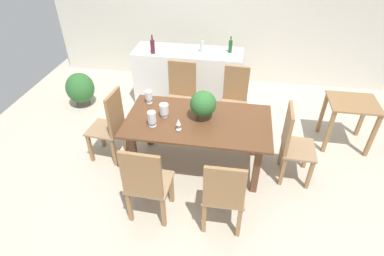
{
  "coord_description": "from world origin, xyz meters",
  "views": [
    {
      "loc": [
        0.44,
        -3.23,
        2.96
      ],
      "look_at": [
        -0.08,
        -0.06,
        0.61
      ],
      "focal_mm": 29.1,
      "sensor_mm": 36.0,
      "label": 1
    }
  ],
  "objects_px": {
    "flower_centerpiece": "(203,105)",
    "crystal_vase_left": "(152,118)",
    "wine_glass": "(178,122)",
    "wine_bottle_tall": "(230,46)",
    "chair_far_left": "(181,92)",
    "side_table": "(350,112)",
    "chair_head_end": "(111,124)",
    "wine_bottle_clear": "(202,46)",
    "crystal_vase_center_near": "(164,109)",
    "chair_far_right": "(234,97)",
    "wine_bottle_dark": "(153,46)",
    "potted_plant_floor": "(80,89)",
    "chair_foot_end": "(292,141)",
    "dining_table": "(198,127)",
    "kitchen_counter": "(188,77)",
    "chair_near_right": "(224,193)",
    "chair_near_left": "(146,182)",
    "crystal_vase_right": "(149,96)"
  },
  "relations": [
    {
      "from": "flower_centerpiece",
      "to": "wine_bottle_dark",
      "type": "height_order",
      "value": "wine_bottle_dark"
    },
    {
      "from": "chair_far_left",
      "to": "chair_near_left",
      "type": "distance_m",
      "value": 1.92
    },
    {
      "from": "wine_bottle_tall",
      "to": "potted_plant_floor",
      "type": "height_order",
      "value": "wine_bottle_tall"
    },
    {
      "from": "chair_far_left",
      "to": "side_table",
      "type": "xyz_separation_m",
      "value": [
        2.46,
        -0.13,
        -0.02
      ]
    },
    {
      "from": "chair_far_right",
      "to": "flower_centerpiece",
      "type": "height_order",
      "value": "flower_centerpiece"
    },
    {
      "from": "chair_far_right",
      "to": "flower_centerpiece",
      "type": "xyz_separation_m",
      "value": [
        -0.36,
        -0.91,
        0.39
      ]
    },
    {
      "from": "chair_head_end",
      "to": "crystal_vase_right",
      "type": "relative_size",
      "value": 6.0
    },
    {
      "from": "dining_table",
      "to": "wine_bottle_clear",
      "type": "bearing_deg",
      "value": 96.35
    },
    {
      "from": "wine_bottle_tall",
      "to": "potted_plant_floor",
      "type": "bearing_deg",
      "value": -168.03
    },
    {
      "from": "chair_far_left",
      "to": "wine_bottle_dark",
      "type": "height_order",
      "value": "wine_bottle_dark"
    },
    {
      "from": "chair_head_end",
      "to": "wine_bottle_dark",
      "type": "relative_size",
      "value": 3.42
    },
    {
      "from": "chair_head_end",
      "to": "kitchen_counter",
      "type": "bearing_deg",
      "value": 161.52
    },
    {
      "from": "chair_near_left",
      "to": "potted_plant_floor",
      "type": "relative_size",
      "value": 1.72
    },
    {
      "from": "wine_glass",
      "to": "wine_bottle_clear",
      "type": "xyz_separation_m",
      "value": [
        0.01,
        1.92,
        0.19
      ]
    },
    {
      "from": "crystal_vase_center_near",
      "to": "wine_bottle_tall",
      "type": "relative_size",
      "value": 0.66
    },
    {
      "from": "chair_near_right",
      "to": "potted_plant_floor",
      "type": "xyz_separation_m",
      "value": [
        -2.65,
        2.18,
        -0.22
      ]
    },
    {
      "from": "wine_bottle_tall",
      "to": "chair_near_right",
      "type": "bearing_deg",
      "value": -87.08
    },
    {
      "from": "chair_far_left",
      "to": "wine_bottle_tall",
      "type": "height_order",
      "value": "wine_bottle_tall"
    },
    {
      "from": "chair_head_end",
      "to": "wine_bottle_clear",
      "type": "height_order",
      "value": "wine_bottle_clear"
    },
    {
      "from": "chair_far_left",
      "to": "wine_bottle_dark",
      "type": "xyz_separation_m",
      "value": [
        -0.57,
        0.55,
        0.48
      ]
    },
    {
      "from": "chair_foot_end",
      "to": "crystal_vase_center_near",
      "type": "height_order",
      "value": "chair_foot_end"
    },
    {
      "from": "wine_bottle_dark",
      "to": "side_table",
      "type": "xyz_separation_m",
      "value": [
        3.02,
        -0.69,
        -0.5
      ]
    },
    {
      "from": "chair_far_left",
      "to": "chair_head_end",
      "type": "distance_m",
      "value": 1.24
    },
    {
      "from": "chair_far_left",
      "to": "chair_far_right",
      "type": "bearing_deg",
      "value": 2.49
    },
    {
      "from": "crystal_vase_left",
      "to": "kitchen_counter",
      "type": "xyz_separation_m",
      "value": [
        0.11,
        1.9,
        -0.4
      ]
    },
    {
      "from": "flower_centerpiece",
      "to": "crystal_vase_center_near",
      "type": "xyz_separation_m",
      "value": [
        -0.48,
        -0.04,
        -0.09
      ]
    },
    {
      "from": "dining_table",
      "to": "chair_far_left",
      "type": "bearing_deg",
      "value": 112.77
    },
    {
      "from": "chair_near_left",
      "to": "kitchen_counter",
      "type": "height_order",
      "value": "chair_near_left"
    },
    {
      "from": "chair_far_left",
      "to": "side_table",
      "type": "distance_m",
      "value": 2.46
    },
    {
      "from": "chair_near_left",
      "to": "chair_far_right",
      "type": "bearing_deg",
      "value": -111.26
    },
    {
      "from": "chair_near_right",
      "to": "crystal_vase_center_near",
      "type": "xyz_separation_m",
      "value": [
        -0.84,
        0.97,
        0.31
      ]
    },
    {
      "from": "wine_bottle_clear",
      "to": "kitchen_counter",
      "type": "bearing_deg",
      "value": 179.11
    },
    {
      "from": "chair_near_left",
      "to": "chair_foot_end",
      "type": "bearing_deg",
      "value": -146.59
    },
    {
      "from": "chair_head_end",
      "to": "crystal_vase_left",
      "type": "distance_m",
      "value": 0.73
    },
    {
      "from": "chair_far_left",
      "to": "wine_bottle_clear",
      "type": "relative_size",
      "value": 3.92
    },
    {
      "from": "chair_far_right",
      "to": "crystal_vase_right",
      "type": "distance_m",
      "value": 1.33
    },
    {
      "from": "crystal_vase_left",
      "to": "potted_plant_floor",
      "type": "height_order",
      "value": "crystal_vase_left"
    },
    {
      "from": "wine_glass",
      "to": "wine_bottle_tall",
      "type": "bearing_deg",
      "value": 76.61
    },
    {
      "from": "chair_foot_end",
      "to": "wine_bottle_clear",
      "type": "relative_size",
      "value": 3.83
    },
    {
      "from": "dining_table",
      "to": "flower_centerpiece",
      "type": "distance_m",
      "value": 0.32
    },
    {
      "from": "dining_table",
      "to": "side_table",
      "type": "height_order",
      "value": "dining_table"
    },
    {
      "from": "wine_bottle_dark",
      "to": "crystal_vase_left",
      "type": "bearing_deg",
      "value": -75.64
    },
    {
      "from": "chair_far_right",
      "to": "crystal_vase_center_near",
      "type": "distance_m",
      "value": 1.3
    },
    {
      "from": "wine_bottle_tall",
      "to": "side_table",
      "type": "xyz_separation_m",
      "value": [
        1.78,
        -0.93,
        -0.49
      ]
    },
    {
      "from": "kitchen_counter",
      "to": "wine_bottle_tall",
      "type": "relative_size",
      "value": 6.75
    },
    {
      "from": "crystal_vase_right",
      "to": "wine_bottle_dark",
      "type": "height_order",
      "value": "wine_bottle_dark"
    },
    {
      "from": "flower_centerpiece",
      "to": "crystal_vase_left",
      "type": "xyz_separation_m",
      "value": [
        -0.58,
        -0.25,
        -0.09
      ]
    },
    {
      "from": "wine_bottle_dark",
      "to": "wine_bottle_tall",
      "type": "bearing_deg",
      "value": 10.99
    },
    {
      "from": "chair_far_left",
      "to": "side_table",
      "type": "height_order",
      "value": "chair_far_left"
    },
    {
      "from": "dining_table",
      "to": "chair_foot_end",
      "type": "xyz_separation_m",
      "value": [
        1.17,
        0.0,
        -0.07
      ]
    }
  ]
}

